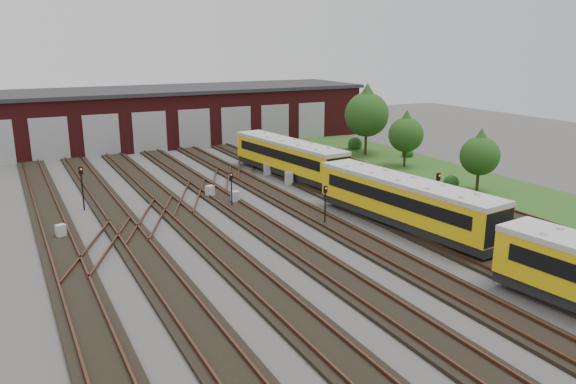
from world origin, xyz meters
name	(u,v)px	position (x,y,z in m)	size (l,w,h in m)	color
ground	(333,248)	(0.00, 0.00, 0.00)	(120.00, 120.00, 0.00)	#413F3D
track_network	(325,244)	(-0.17, 0.59, 0.11)	(30.40, 70.00, 0.33)	black
maintenance_shed	(153,116)	(-0.01, 39.97, 3.20)	(51.00, 12.50, 6.35)	#501415
grass_verge	(456,177)	(19.00, 10.00, 0.03)	(8.00, 55.00, 0.05)	#254F1A
metro_train	(404,201)	(6.00, 1.10, 1.81)	(4.14, 46.18, 2.89)	black
signal_mast_0	(82,182)	(-11.66, 14.67, 2.05)	(0.30, 0.28, 3.17)	black
signal_mast_1	(325,200)	(1.80, 3.89, 1.71)	(0.24, 0.23, 2.64)	black
signal_mast_2	(231,185)	(-2.10, 10.36, 1.69)	(0.26, 0.25, 2.61)	black
signal_mast_3	(438,188)	(9.84, 2.31, 1.91)	(0.27, 0.25, 2.95)	black
relay_cabinet_0	(61,232)	(-13.78, 9.05, 0.45)	(0.54, 0.45, 0.89)	#B4B6BA
relay_cabinet_1	(210,192)	(-2.57, 13.68, 0.48)	(0.57, 0.48, 0.96)	#B4B6BA
relay_cabinet_2	(235,197)	(-1.47, 11.27, 0.47)	(0.57, 0.47, 0.95)	#B4B6BA
relay_cabinet_3	(289,178)	(4.70, 14.53, 0.53)	(0.64, 0.53, 1.06)	#B4B6BA
relay_cabinet_4	(267,169)	(4.64, 18.60, 0.52)	(0.62, 0.52, 1.03)	#B4B6BA
tree_0	(367,109)	(17.64, 21.88, 4.85)	(4.56, 4.56, 7.55)	#312516
tree_1	(406,130)	(17.72, 15.55, 3.51)	(3.30, 3.30, 5.47)	#312516
tree_2	(367,108)	(18.57, 23.23, 4.77)	(4.48, 4.48, 7.42)	#312516
tree_3	(480,151)	(17.01, 5.58, 3.28)	(3.09, 3.09, 5.11)	#312516
bush_0	(451,180)	(16.00, 7.42, 0.63)	(1.26, 1.26, 1.26)	#184213
bush_1	(355,142)	(18.69, 25.40, 0.79)	(1.58, 1.58, 1.58)	#184213
bush_2	(408,151)	(21.01, 19.11, 0.61)	(1.21, 1.21, 1.21)	#184213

